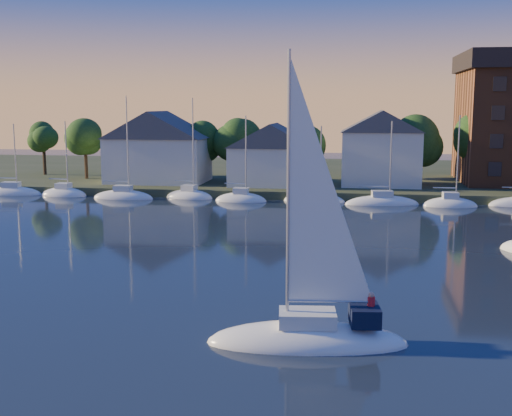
% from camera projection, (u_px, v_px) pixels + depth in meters
% --- Properties ---
extents(ground, '(260.00, 260.00, 0.00)m').
position_uv_depth(ground, '(243.00, 364.00, 28.62)').
color(ground, black).
rests_on(ground, ground).
extents(shoreline_land, '(160.00, 50.00, 2.00)m').
position_uv_depth(shoreline_land, '(325.00, 178.00, 101.78)').
color(shoreline_land, '#2E3A21').
rests_on(shoreline_land, ground).
extents(wooden_dock, '(120.00, 3.00, 1.00)m').
position_uv_depth(wooden_dock, '(316.00, 199.00, 79.34)').
color(wooden_dock, brown).
rests_on(wooden_dock, ground).
extents(clubhouse_west, '(13.65, 9.45, 9.64)m').
position_uv_depth(clubhouse_west, '(158.00, 146.00, 87.61)').
color(clubhouse_west, beige).
rests_on(clubhouse_west, shoreline_land).
extents(clubhouse_centre, '(11.55, 8.40, 8.08)m').
position_uv_depth(clubhouse_centre, '(273.00, 154.00, 84.32)').
color(clubhouse_centre, beige).
rests_on(clubhouse_centre, shoreline_land).
extents(clubhouse_east, '(10.50, 8.40, 9.80)m').
position_uv_depth(clubhouse_east, '(381.00, 147.00, 84.00)').
color(clubhouse_east, beige).
rests_on(clubhouse_east, shoreline_land).
extents(tree_line, '(93.40, 5.40, 8.90)m').
position_uv_depth(tree_line, '(336.00, 136.00, 88.63)').
color(tree_line, '#3B2A1B').
rests_on(tree_line, shoreline_land).
extents(moored_fleet, '(87.50, 2.40, 12.05)m').
position_uv_depth(moored_fleet, '(314.00, 201.00, 76.40)').
color(moored_fleet, white).
rests_on(moored_fleet, ground).
extents(hero_sailboat, '(10.04, 4.23, 15.05)m').
position_uv_depth(hero_sailboat, '(310.00, 332.00, 30.95)').
color(hero_sailboat, white).
rests_on(hero_sailboat, ground).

